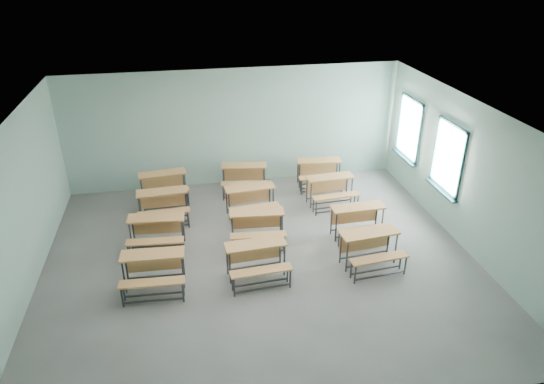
{
  "coord_description": "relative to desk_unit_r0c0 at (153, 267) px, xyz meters",
  "views": [
    {
      "loc": [
        -1.39,
        -8.4,
        5.97
      ],
      "look_at": [
        0.47,
        1.2,
        1.0
      ],
      "focal_mm": 32.0,
      "sensor_mm": 36.0,
      "label": 1
    }
  ],
  "objects": [
    {
      "name": "room",
      "position": [
        2.26,
        0.56,
        1.09
      ],
      "size": [
        9.04,
        8.04,
        3.24
      ],
      "color": "gray",
      "rests_on": "ground"
    },
    {
      "name": "desk_unit_r0c0",
      "position": [
        0.0,
        0.0,
        0.0
      ],
      "size": [
        1.25,
        0.88,
        0.75
      ],
      "rotation": [
        0.0,
        0.0,
        -0.06
      ],
      "color": "#CE894A",
      "rests_on": "ground"
    },
    {
      "name": "desk_unit_r0c1",
      "position": [
        2.0,
        -0.03,
        0.0
      ],
      "size": [
        1.25,
        0.88,
        0.75
      ],
      "rotation": [
        0.0,
        0.0,
        0.06
      ],
      "color": "#CE894A",
      "rests_on": "ground"
    },
    {
      "name": "desk_unit_r0c2",
      "position": [
        4.37,
        -0.07,
        0.0
      ],
      "size": [
        1.27,
        0.92,
        0.75
      ],
      "rotation": [
        0.0,
        0.0,
        0.09
      ],
      "color": "#CE894A",
      "rests_on": "ground"
    },
    {
      "name": "desk_unit_r1c0",
      "position": [
        0.04,
        1.42,
        0.0
      ],
      "size": [
        1.27,
        0.91,
        0.75
      ],
      "rotation": [
        0.0,
        0.0,
        -0.09
      ],
      "color": "#CE894A",
      "rests_on": "ground"
    },
    {
      "name": "desk_unit_r1c1",
      "position": [
        2.22,
        1.24,
        0.0
      ],
      "size": [
        1.28,
        0.92,
        0.75
      ],
      "rotation": [
        0.0,
        0.0,
        -0.1
      ],
      "color": "#CE894A",
      "rests_on": "ground"
    },
    {
      "name": "desk_unit_r1c2",
      "position": [
        4.51,
        1.03,
        0.0
      ],
      "size": [
        1.22,
        0.83,
        0.75
      ],
      "rotation": [
        0.0,
        0.0,
        0.02
      ],
      "color": "#CE894A",
      "rests_on": "ground"
    },
    {
      "name": "desk_unit_r2c0",
      "position": [
        0.17,
        2.66,
        0.0
      ],
      "size": [
        1.23,
        0.85,
        0.75
      ],
      "rotation": [
        0.0,
        0.0,
        0.04
      ],
      "color": "#CE894A",
      "rests_on": "ground"
    },
    {
      "name": "desk_unit_r2c1",
      "position": [
        2.27,
        2.49,
        0.0
      ],
      "size": [
        1.26,
        0.9,
        0.75
      ],
      "rotation": [
        0.0,
        0.0,
        0.08
      ],
      "color": "#CE894A",
      "rests_on": "ground"
    },
    {
      "name": "desk_unit_r2c2",
      "position": [
        4.36,
        2.68,
        0.0
      ],
      "size": [
        1.25,
        0.88,
        0.75
      ],
      "rotation": [
        0.0,
        0.0,
        0.06
      ],
      "color": "#CE894A",
      "rests_on": "ground"
    },
    {
      "name": "desk_unit_r3c0",
      "position": [
        0.17,
        3.73,
        0.0
      ],
      "size": [
        1.29,
        0.94,
        0.75
      ],
      "rotation": [
        0.0,
        0.0,
        0.12
      ],
      "color": "#CE894A",
      "rests_on": "ground"
    },
    {
      "name": "desk_unit_r3c1",
      "position": [
        2.29,
        3.82,
        0.0
      ],
      "size": [
        1.3,
        0.96,
        0.75
      ],
      "rotation": [
        0.0,
        0.0,
        -0.13
      ],
      "color": "#CE894A",
      "rests_on": "ground"
    },
    {
      "name": "desk_unit_r3c2",
      "position": [
        4.37,
        3.77,
        0.0
      ],
      "size": [
        1.29,
        0.94,
        0.75
      ],
      "rotation": [
        0.0,
        0.0,
        -0.11
      ],
      "color": "#CE894A",
      "rests_on": "ground"
    }
  ]
}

